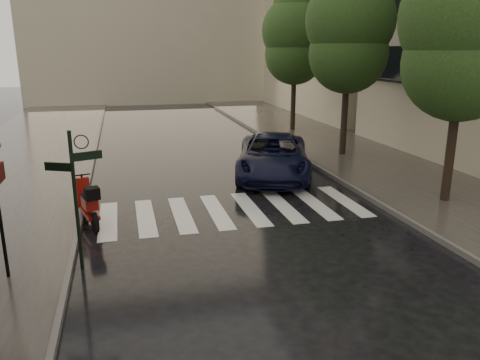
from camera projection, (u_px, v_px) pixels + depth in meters
name	position (u px, v px, depth m)	size (l,w,h in m)	color
ground	(145.00, 339.00, 7.87)	(120.00, 120.00, 0.00)	black
sidewalk_near	(9.00, 174.00, 17.99)	(6.00, 60.00, 0.12)	#38332D
sidewalk_far	(357.00, 154.00, 21.48)	(5.50, 60.00, 0.12)	#38332D
curb_near	(91.00, 169.00, 18.71)	(0.12, 60.00, 0.16)	#595651
curb_far	(300.00, 157.00, 20.82)	(0.12, 60.00, 0.16)	#595651
crosswalk	(234.00, 210.00, 14.17)	(7.85, 3.20, 0.01)	silver
signpost	(75.00, 190.00, 9.90)	(1.17, 0.29, 3.10)	black
tree_near	(466.00, 27.00, 13.38)	(3.80, 3.80, 7.99)	black
tree_mid	(350.00, 28.00, 19.82)	(3.80, 3.80, 8.34)	black
tree_far	(295.00, 36.00, 26.44)	(3.80, 3.80, 8.16)	black
scooter	(89.00, 204.00, 12.84)	(0.82, 1.91, 1.28)	black
parked_car	(273.00, 156.00, 17.80)	(2.62, 5.68, 1.58)	black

